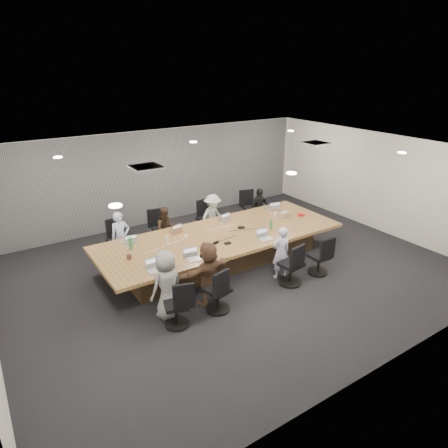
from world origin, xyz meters
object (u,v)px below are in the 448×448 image
conference_table (222,247)px  person_4 (167,285)px  stapler (216,243)px  bottle_clear (167,240)px  canvas_bag (284,215)px  chair_3 (252,210)px  mug_brown (129,257)px  laptop_4 (155,270)px  laptop_3 (271,208)px  chair_1 (161,232)px  person_5 (208,273)px  person_0 (121,238)px  person_2 (213,217)px  snack_packet (301,215)px  chair_7 (319,259)px  laptop_5 (195,259)px  chair_5 (218,294)px  person_1 (166,229)px  chair_2 (206,221)px  person_6 (281,253)px  laptop_6 (266,239)px  bottle_green_left (131,244)px  laptop_0 (128,242)px  chair_4 (176,308)px  bottle_green_right (271,225)px  chair_6 (291,267)px  chair_0 (117,243)px  laptop_2 (224,219)px

conference_table → person_4: size_ratio=4.31×
person_4 → stapler: 1.96m
bottle_clear → canvas_bag: size_ratio=0.87×
chair_3 → mug_brown: 4.84m
conference_table → mug_brown: (-2.34, -0.03, 0.40)m
stapler → laptop_4: bearing=-179.9°
laptop_3 → chair_1: bearing=-8.7°
laptop_3 → person_5: person_5 is taller
person_0 → person_2: size_ratio=1.01×
laptop_4 → snack_packet: 4.67m
chair_3 → laptop_3: chair_3 is taller
chair_7 → laptop_4: (-3.68, 0.90, 0.39)m
laptop_5 → chair_5: bearing=-81.9°
person_2 → mug_brown: bearing=-169.1°
person_5 → stapler: 1.26m
laptop_5 → person_0: bearing=120.0°
person_1 → canvas_bag: (2.89, -1.26, 0.21)m
chair_2 → laptop_5: size_ratio=2.37×
person_4 → person_6: (2.81, 0.00, -0.07)m
laptop_6 → bottle_green_left: bearing=157.7°
person_0 → chair_3: bearing=2.8°
conference_table → person_4: bearing=-147.2°
laptop_0 → canvas_bag: canvas_bag is taller
chair_1 → snack_packet: (3.36, -1.77, 0.37)m
chair_4 → person_4: size_ratio=0.52×
person_2 → conference_table: bearing=-127.3°
chair_4 → chair_7: 3.68m
chair_2 → bottle_green_right: bearing=101.6°
laptop_3 → person_6: (-1.45, -2.15, -0.13)m
chair_7 → bottle_green_left: (-3.72, 2.09, 0.52)m
chair_1 → person_1: person_1 is taller
laptop_5 → person_6: size_ratio=0.27×
chair_3 → chair_6: (-1.45, -3.40, -0.02)m
chair_0 → laptop_3: laptop_3 is taller
person_0 → laptop_2: bearing=-13.8°
conference_table → laptop_3: 2.34m
bottle_clear → laptop_2: bearing=18.0°
chair_4 → snack_packet: bearing=36.3°
laptop_3 → chair_7: bearing=84.9°
chair_2 → laptop_6: 2.53m
chair_1 → chair_6: (1.55, -3.40, 0.01)m
laptop_4 → laptop_5: 0.91m
chair_2 → bottle_clear: bearing=32.3°
laptop_4 → stapler: size_ratio=1.88×
laptop_0 → laptop_4: 1.60m
conference_table → bottle_clear: 1.44m
laptop_5 → bottle_clear: (-0.17, 0.97, 0.10)m
bottle_clear → bottle_green_right: bearing=-11.7°
mug_brown → canvas_bag: 4.39m
chair_0 → canvas_bag: size_ratio=2.79×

